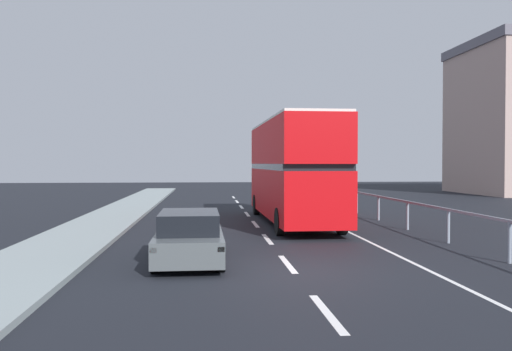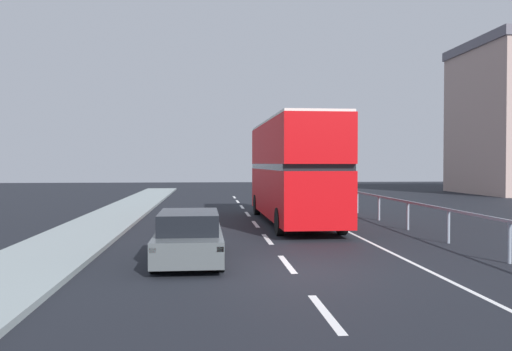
% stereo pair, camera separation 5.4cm
% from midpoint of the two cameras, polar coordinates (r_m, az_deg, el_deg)
% --- Properties ---
extents(ground_plane, '(75.04, 120.00, 0.10)m').
position_cam_midpoint_polar(ground_plane, '(13.21, 3.75, -10.23)').
color(ground_plane, black).
extents(near_sidewalk_kerb, '(2.78, 80.00, 0.14)m').
position_cam_midpoint_polar(near_sidewalk_kerb, '(13.75, -24.36, -9.38)').
color(near_sidewalk_kerb, gray).
rests_on(near_sidewalk_kerb, ground).
extents(lane_paint_markings, '(3.41, 46.00, 0.01)m').
position_cam_midpoint_polar(lane_paint_markings, '(21.66, 5.26, -5.56)').
color(lane_paint_markings, silver).
rests_on(lane_paint_markings, ground).
extents(bridge_side_railing, '(0.10, 42.00, 1.13)m').
position_cam_midpoint_polar(bridge_side_railing, '(23.19, 14.31, -2.88)').
color(bridge_side_railing, gray).
rests_on(bridge_side_railing, ground).
extents(double_decker_bus_red, '(2.67, 10.88, 4.41)m').
position_cam_midpoint_polar(double_decker_bus_red, '(23.00, 3.86, 0.73)').
color(double_decker_bus_red, red).
rests_on(double_decker_bus_red, ground).
extents(hatchback_car_near, '(1.78, 4.42, 1.33)m').
position_cam_midpoint_polar(hatchback_car_near, '(14.25, -7.25, -6.57)').
color(hatchback_car_near, '#4C5255').
rests_on(hatchback_car_near, ground).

